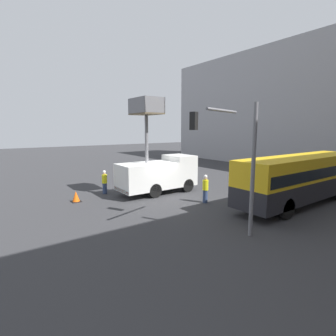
{
  "coord_description": "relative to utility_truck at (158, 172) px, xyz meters",
  "views": [
    {
      "loc": [
        15.44,
        -10.35,
        4.86
      ],
      "look_at": [
        -0.89,
        1.34,
        1.84
      ],
      "focal_mm": 28.0,
      "sensor_mm": 36.0,
      "label": 1
    }
  ],
  "objects": [
    {
      "name": "ground_plane",
      "position": [
        0.89,
        -0.44,
        -1.62
      ],
      "size": [
        120.0,
        120.0,
        0.0
      ],
      "primitive_type": "plane",
      "color": "#333335"
    },
    {
      "name": "traffic_cone_near_truck",
      "position": [
        -1.16,
        -5.88,
        -1.28
      ],
      "size": [
        0.63,
        0.63,
        0.72
      ],
      "color": "black",
      "rests_on": "ground_plane"
    },
    {
      "name": "building_backdrop_far",
      "position": [
        0.89,
        23.92,
        5.98
      ],
      "size": [
        44.0,
        10.0,
        15.2
      ],
      "color": "#9E9EA3",
      "rests_on": "ground_plane"
    },
    {
      "name": "traffic_light_pole",
      "position": [
        8.15,
        -1.41,
        2.42
      ],
      "size": [
        3.22,
        2.97,
        5.99
      ],
      "color": "slate",
      "rests_on": "ground_plane"
    },
    {
      "name": "road_worker_near_truck",
      "position": [
        -2.14,
        -3.44,
        -0.73
      ],
      "size": [
        0.38,
        0.38,
        1.78
      ],
      "rotation": [
        0.0,
        0.0,
        3.46
      ],
      "color": "navy",
      "rests_on": "ground_plane"
    },
    {
      "name": "road_worker_directing",
      "position": [
        4.07,
        1.02,
        -0.67
      ],
      "size": [
        0.38,
        0.38,
        1.88
      ],
      "rotation": [
        0.0,
        0.0,
        6.16
      ],
      "color": "navy",
      "rests_on": "ground_plane"
    },
    {
      "name": "utility_truck",
      "position": [
        0.0,
        0.0,
        0.0
      ],
      "size": [
        2.4,
        6.03,
        7.0
      ],
      "color": "silver",
      "rests_on": "ground_plane"
    },
    {
      "name": "city_bus",
      "position": [
        7.89,
        5.8,
        0.25
      ],
      "size": [
        2.47,
        11.03,
        3.14
      ],
      "rotation": [
        0.0,
        0.0,
        1.52
      ],
      "color": "#232328",
      "rests_on": "ground_plane"
    }
  ]
}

